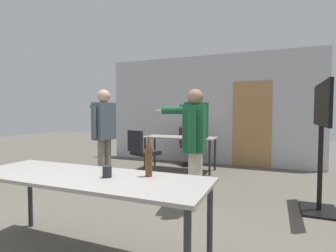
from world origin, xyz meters
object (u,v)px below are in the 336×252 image
at_px(office_chair_far_right, 143,155).
at_px(office_chair_far_left, 191,147).
at_px(tv_screen, 321,130).
at_px(person_right_polo, 194,138).
at_px(beer_bottle, 149,157).
at_px(person_far_watching, 104,127).
at_px(drink_cup, 107,172).
at_px(person_near_casual, 196,127).

xyz_separation_m(office_chair_far_right, office_chair_far_left, (0.49, 1.64, -0.02)).
distance_m(tv_screen, office_chair_far_left, 3.51).
bearing_deg(tv_screen, person_right_polo, -72.66).
height_order(office_chair_far_right, beer_bottle, beer_bottle).
height_order(person_far_watching, office_chair_far_left, person_far_watching).
bearing_deg(tv_screen, beer_bottle, -39.62).
bearing_deg(drink_cup, office_chair_far_right, 111.97).
distance_m(person_near_casual, drink_cup, 2.76).
relative_size(person_far_watching, office_chair_far_left, 1.84).
xyz_separation_m(tv_screen, person_right_polo, (-1.57, -0.49, -0.11)).
relative_size(tv_screen, beer_bottle, 4.74).
distance_m(person_right_polo, person_near_casual, 1.24).
relative_size(person_far_watching, office_chair_far_right, 1.79).
height_order(person_far_watching, person_near_casual, person_near_casual).
xyz_separation_m(tv_screen, beer_bottle, (-1.56, -1.89, -0.15)).
height_order(tv_screen, beer_bottle, tv_screen).
relative_size(person_right_polo, drink_cup, 17.00).
distance_m(person_far_watching, person_near_casual, 1.65).
bearing_deg(person_far_watching, office_chair_far_right, -16.67).
bearing_deg(drink_cup, beer_bottle, 26.98).
bearing_deg(office_chair_far_right, tv_screen, 12.02).
bearing_deg(person_far_watching, beer_bottle, -126.85).
xyz_separation_m(person_near_casual, office_chair_far_right, (-1.10, 0.02, -0.58)).
height_order(office_chair_far_right, drink_cup, office_chair_far_right).
bearing_deg(person_right_polo, person_far_watching, 67.48).
bearing_deg(drink_cup, person_near_casual, 90.39).
bearing_deg(drink_cup, person_right_polo, 78.98).
bearing_deg(office_chair_far_left, person_near_casual, 62.51).
bearing_deg(tv_screen, person_near_casual, -110.43).
height_order(tv_screen, person_near_casual, person_near_casual).
distance_m(person_near_casual, office_chair_far_right, 1.25).
bearing_deg(beer_bottle, tv_screen, 50.38).
bearing_deg(person_far_watching, drink_cup, -134.62).
relative_size(office_chair_far_right, drink_cup, 10.00).
height_order(person_right_polo, drink_cup, person_right_polo).
distance_m(office_chair_far_right, drink_cup, 3.02).
bearing_deg(person_right_polo, beer_bottle, 172.04).
relative_size(person_right_polo, person_near_casual, 0.94).
bearing_deg(person_near_casual, person_far_watching, 135.00).
height_order(office_chair_far_left, drink_cup, office_chair_far_left).
distance_m(office_chair_far_right, office_chair_far_left, 1.71).
xyz_separation_m(person_far_watching, person_near_casual, (1.47, 0.75, -0.01)).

